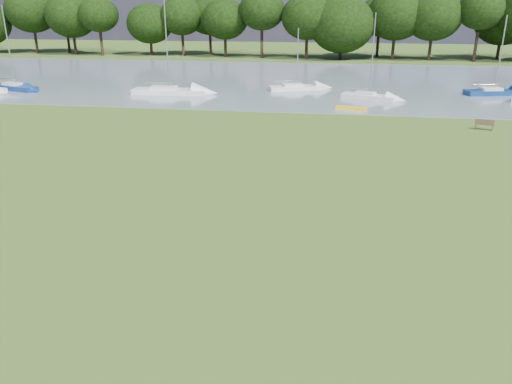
# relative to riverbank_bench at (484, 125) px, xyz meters

# --- Properties ---
(ground) EXTENTS (220.00, 220.00, 0.00)m
(ground) POSITION_rel_riverbank_bench_xyz_m (-14.35, -18.05, -0.41)
(ground) COLOR #5D742A
(river) EXTENTS (220.00, 40.00, 0.10)m
(river) POSITION_rel_riverbank_bench_xyz_m (-14.35, 23.95, -0.41)
(river) COLOR gray
(river) RESTS_ON ground
(far_bank) EXTENTS (220.00, 20.00, 0.40)m
(far_bank) POSITION_rel_riverbank_bench_xyz_m (-14.35, 53.95, -0.41)
(far_bank) COLOR #4C6626
(far_bank) RESTS_ON ground
(riverbank_bench) EXTENTS (1.38, 0.79, 0.82)m
(riverbank_bench) POSITION_rel_riverbank_bench_xyz_m (0.00, 0.00, 0.00)
(riverbank_bench) COLOR brown
(riverbank_bench) RESTS_ON ground
(kayak) EXTENTS (2.80, 1.29, 0.27)m
(kayak) POSITION_rel_riverbank_bench_xyz_m (-9.63, 5.95, -0.22)
(kayak) COLOR yellow
(kayak) RESTS_ON river
(tree_line) EXTENTS (138.59, 9.76, 11.81)m
(tree_line) POSITION_rel_riverbank_bench_xyz_m (-16.61, 49.95, 6.59)
(tree_line) COLOR black
(tree_line) RESTS_ON far_bank
(sailboat_0) EXTENTS (5.60, 3.52, 8.05)m
(sailboat_0) POSITION_rel_riverbank_bench_xyz_m (-7.84, 11.86, 0.05)
(sailboat_0) COLOR silver
(sailboat_0) RESTS_ON river
(sailboat_2) EXTENTS (7.72, 2.49, 10.01)m
(sailboat_2) POSITION_rel_riverbank_bench_xyz_m (-28.32, 11.55, 0.11)
(sailboat_2) COLOR silver
(sailboat_2) RESTS_ON river
(sailboat_3) EXTENTS (6.28, 3.70, 6.43)m
(sailboat_3) POSITION_rel_riverbank_bench_xyz_m (-15.39, 16.26, 0.04)
(sailboat_3) COLOR silver
(sailboat_3) RESTS_ON river
(sailboat_5) EXTENTS (6.26, 3.13, 7.79)m
(sailboat_5) POSITION_rel_riverbank_bench_xyz_m (5.04, 16.30, 0.09)
(sailboat_5) COLOR navy
(sailboat_5) RESTS_ON river
(sailboat_7) EXTENTS (5.79, 3.33, 8.68)m
(sailboat_7) POSITION_rel_riverbank_bench_xyz_m (-45.69, 11.31, 0.13)
(sailboat_7) COLOR navy
(sailboat_7) RESTS_ON river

